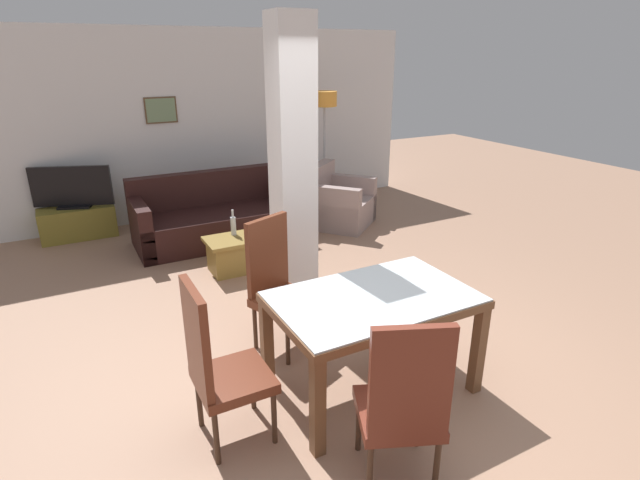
{
  "coord_description": "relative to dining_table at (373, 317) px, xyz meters",
  "views": [
    {
      "loc": [
        -1.82,
        -2.59,
        2.39
      ],
      "look_at": [
        0.0,
        0.8,
        0.92
      ],
      "focal_mm": 28.0,
      "sensor_mm": 36.0,
      "label": 1
    }
  ],
  "objects": [
    {
      "name": "ground_plane",
      "position": [
        0.0,
        0.0,
        -0.6
      ],
      "size": [
        18.0,
        18.0,
        0.0
      ],
      "primitive_type": "plane",
      "color": "#9F775E"
    },
    {
      "name": "back_wall",
      "position": [
        -0.0,
        4.84,
        0.75
      ],
      "size": [
        7.2,
        0.09,
        2.7
      ],
      "color": "silver",
      "rests_on": "ground_plane"
    },
    {
      "name": "divider_pillar",
      "position": [
        0.07,
        1.46,
        0.75
      ],
      "size": [
        0.35,
        0.32,
        2.7
      ],
      "color": "silver",
      "rests_on": "ground_plane"
    },
    {
      "name": "dining_table",
      "position": [
        0.0,
        0.0,
        0.0
      ],
      "size": [
        1.42,
        0.9,
        0.77
      ],
      "color": "brown",
      "rests_on": "ground_plane"
    },
    {
      "name": "dining_chair_far_left",
      "position": [
        -0.36,
        0.89,
        -0.02
      ],
      "size": [
        0.6,
        0.6,
        1.12
      ],
      "rotation": [
        0.0,
        0.0,
        -2.76
      ],
      "color": "#622D1A",
      "rests_on": "ground_plane"
    },
    {
      "name": "dining_chair_near_left",
      "position": [
        -0.36,
        -0.83,
        -0.02
      ],
      "size": [
        0.6,
        0.6,
        1.12
      ],
      "rotation": [
        0.0,
        0.0,
        -0.4
      ],
      "color": "maroon",
      "rests_on": "ground_plane"
    },
    {
      "name": "dining_chair_head_left",
      "position": [
        -1.15,
        0.0,
        -0.02
      ],
      "size": [
        0.46,
        0.46,
        1.12
      ],
      "rotation": [
        0.0,
        0.0,
        -1.57
      ],
      "color": "#622B19",
      "rests_on": "ground_plane"
    },
    {
      "name": "sofa",
      "position": [
        -0.08,
        3.61,
        -0.31
      ],
      "size": [
        2.07,
        0.91,
        0.87
      ],
      "rotation": [
        0.0,
        0.0,
        3.14
      ],
      "color": "black",
      "rests_on": "ground_plane"
    },
    {
      "name": "armchair",
      "position": [
        1.67,
        3.4,
        -0.3
      ],
      "size": [
        1.21,
        1.21,
        0.86
      ],
      "rotation": [
        0.0,
        0.0,
        3.83
      ],
      "color": "gray",
      "rests_on": "ground_plane"
    },
    {
      "name": "coffee_table",
      "position": [
        -0.16,
        2.52,
        -0.4
      ],
      "size": [
        0.69,
        0.47,
        0.4
      ],
      "color": "olive",
      "rests_on": "ground_plane"
    },
    {
      "name": "bottle",
      "position": [
        -0.15,
        2.64,
        -0.09
      ],
      "size": [
        0.06,
        0.06,
        0.3
      ],
      "color": "#B2B7BC",
      "rests_on": "coffee_table"
    },
    {
      "name": "tv_stand",
      "position": [
        -1.69,
        4.56,
        -0.39
      ],
      "size": [
        0.94,
        0.4,
        0.42
      ],
      "color": "olive",
      "rests_on": "ground_plane"
    },
    {
      "name": "tv_screen",
      "position": [
        -1.69,
        4.56,
        0.09
      ],
      "size": [
        0.97,
        0.39,
        0.56
      ],
      "rotation": [
        0.0,
        0.0,
        2.79
      ],
      "color": "black",
      "rests_on": "tv_stand"
    },
    {
      "name": "floor_lamp",
      "position": [
        1.9,
        4.2,
        0.94
      ],
      "size": [
        0.37,
        0.37,
        1.82
      ],
      "color": "#B7B7BC",
      "rests_on": "ground_plane"
    }
  ]
}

